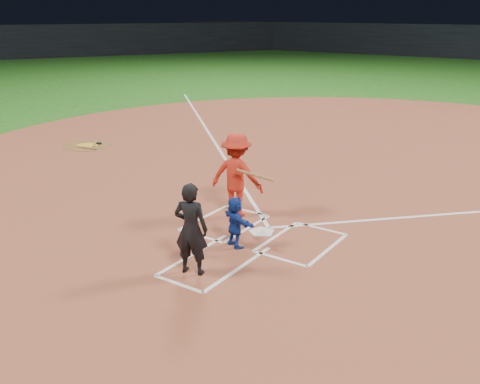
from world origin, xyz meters
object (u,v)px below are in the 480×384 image
Objects in this scene: home_plate at (262,232)px; umpire at (191,229)px; on_deck_circle at (87,146)px; batter_at_plate at (237,175)px; catcher at (235,222)px.

home_plate is 0.34× the size of umpire.
batter_at_plate is at bearing -17.49° from on_deck_circle.
on_deck_circle is at bearing -18.67° from home_plate.
on_deck_circle is 0.86× the size of batter_at_plate.
batter_at_plate is (-0.95, 2.84, 0.12)m from umpire.
catcher is (-0.07, -0.90, 0.53)m from home_plate.
catcher is at bearing -106.27° from umpire.
on_deck_circle is (-9.29, 3.14, -0.00)m from home_plate.
home_plate is at bearing -108.05° from umpire.
home_plate is 2.46m from umpire.
home_plate is at bearing -27.56° from batter_at_plate.
batter_at_plate reaches higher than catcher.
home_plate is 1.05m from catcher.
batter_at_plate reaches higher than home_plate.
catcher is 0.54× the size of batter_at_plate.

